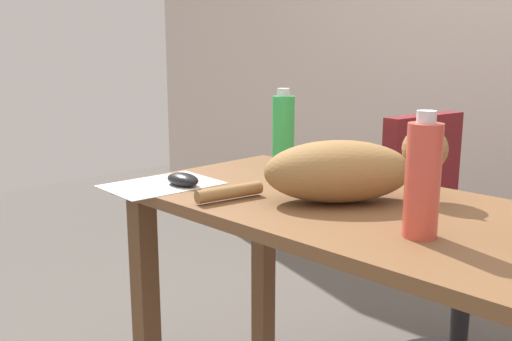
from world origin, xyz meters
The scene contains 7 objects.
desk centered at (0.00, 0.00, 0.64)m, with size 1.66×0.61×0.75m.
office_chair centered at (-0.27, 0.62, 0.38)m, with size 0.48×0.48×0.90m.
cat centered at (-0.25, 0.01, 0.83)m, with size 0.42×0.49×0.20m.
computer_mouse centered at (-0.66, -0.18, 0.77)m, with size 0.11×0.06×0.04m, color black.
paper_sheet centered at (-0.71, -0.21, 0.75)m, with size 0.21×0.30×0.00m, color white.
water_bottle centered at (-0.66, 0.22, 0.87)m, with size 0.07×0.07×0.24m.
spray_bottle centered at (0.01, -0.11, 0.87)m, with size 0.07×0.07×0.25m.
Camera 1 is at (0.54, -1.09, 1.11)m, focal length 39.78 mm.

